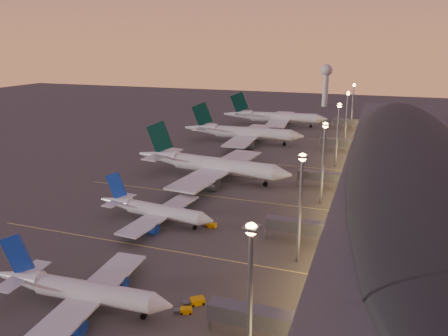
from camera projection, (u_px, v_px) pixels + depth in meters
ground at (159, 239)px, 112.76m from camera, size 700.00×700.00×0.00m
airliner_narrow_south at (79, 291)px, 82.84m from camera, size 38.35×34.28×13.71m
airliner_narrow_north at (155, 210)px, 122.61m from camera, size 37.08×33.26×13.24m
airliner_wide_near at (210, 165)px, 161.52m from camera, size 63.11×57.84×20.18m
airliner_wide_mid at (242, 133)px, 218.99m from camera, size 61.79×56.13×19.81m
airliner_wide_far at (275, 117)px, 263.30m from camera, size 62.76×57.42×20.07m
terminal_building at (407, 159)px, 156.08m from camera, size 56.35×255.00×17.46m
light_masts at (333, 134)px, 155.17m from camera, size 2.20×217.20×25.90m
radar_tower at (326, 78)px, 338.85m from camera, size 9.00×9.00×32.50m
lane_markings at (214, 191)px, 148.97m from camera, size 90.00×180.36×0.00m
baggage_tug_a at (184, 310)px, 81.90m from camera, size 3.59×2.39×1.00m
baggage_tug_b at (195, 302)px, 84.48m from camera, size 4.33×3.89×1.26m
baggage_tug_c at (209, 225)px, 119.87m from camera, size 4.13×2.02×1.19m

